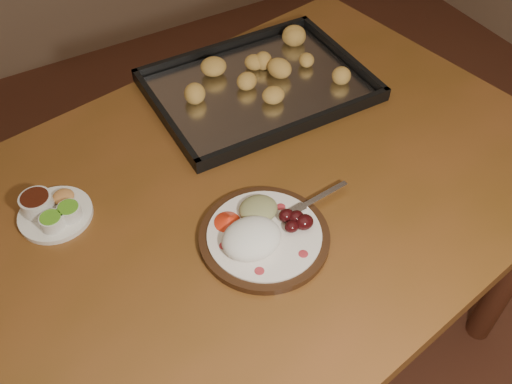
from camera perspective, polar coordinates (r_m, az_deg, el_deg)
dining_table at (r=1.20m, az=-3.75°, el=-4.50°), size 1.63×1.14×0.75m
dinner_plate at (r=1.05m, az=0.48°, el=-4.18°), size 0.33×0.24×0.06m
condiment_saucer at (r=1.16m, az=-19.75°, el=-1.77°), size 0.14×0.14×0.05m
baking_tray at (r=1.38m, az=0.22°, el=10.68°), size 0.50×0.37×0.05m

